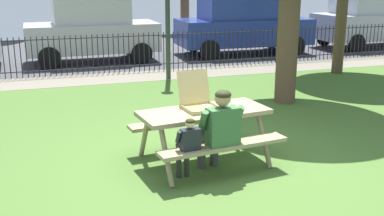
% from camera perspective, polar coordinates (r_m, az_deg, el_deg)
% --- Properties ---
extents(ground, '(28.00, 10.83, 0.02)m').
position_cam_1_polar(ground, '(8.13, -1.06, -2.85)').
color(ground, '#496C2D').
extents(cobblestone_walkway, '(28.00, 1.40, 0.01)m').
position_cam_1_polar(cobblestone_walkway, '(12.56, -7.26, 3.77)').
color(cobblestone_walkway, gray).
extents(street_asphalt, '(28.00, 7.88, 0.01)m').
position_cam_1_polar(street_asphalt, '(17.08, -10.18, 6.82)').
color(street_asphalt, '#424247').
extents(picnic_table_foreground, '(1.97, 1.69, 0.79)m').
position_cam_1_polar(picnic_table_foreground, '(6.63, 1.43, -1.69)').
color(picnic_table_foreground, '#938660').
rests_on(picnic_table_foreground, ground).
extents(pizza_box_open, '(0.53, 0.60, 0.51)m').
position_cam_1_polar(pizza_box_open, '(6.63, 0.82, 0.74)').
color(pizza_box_open, tan).
rests_on(pizza_box_open, picnic_table_foreground).
extents(pizza_slice_on_table, '(0.28, 0.31, 0.02)m').
position_cam_1_polar(pizza_slice_on_table, '(6.71, 4.52, 0.09)').
color(pizza_slice_on_table, '#E3C14B').
rests_on(pizza_slice_on_table, picnic_table_foreground).
extents(adult_at_table, '(0.63, 0.62, 1.19)m').
position_cam_1_polar(adult_at_table, '(6.17, 3.31, -2.45)').
color(adult_at_table, '#3D3D3D').
rests_on(adult_at_table, ground).
extents(child_at_table, '(0.37, 0.36, 0.87)m').
position_cam_1_polar(child_at_table, '(6.00, -0.49, -4.30)').
color(child_at_table, '#2D2D2D').
rests_on(child_at_table, ground).
extents(iron_fence_streetside, '(23.32, 0.03, 1.06)m').
position_cam_1_polar(iron_fence_streetside, '(13.14, -7.92, 6.69)').
color(iron_fence_streetside, black).
rests_on(iron_fence_streetside, ground).
extents(parked_car_center, '(3.93, 1.89, 1.98)m').
position_cam_1_polar(parked_car_center, '(14.77, -11.99, 9.34)').
color(parked_car_center, '#B9B5BA').
rests_on(parked_car_center, ground).
extents(parked_car_right, '(4.43, 1.97, 1.94)m').
position_cam_1_polar(parked_car_right, '(16.05, 6.19, 10.06)').
color(parked_car_right, navy).
rests_on(parked_car_right, ground).
extents(parked_car_far_right, '(4.68, 2.12, 2.08)m').
position_cam_1_polar(parked_car_far_right, '(18.84, 21.47, 10.19)').
color(parked_car_far_right, '#B3B2C3').
rests_on(parked_car_far_right, ground).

